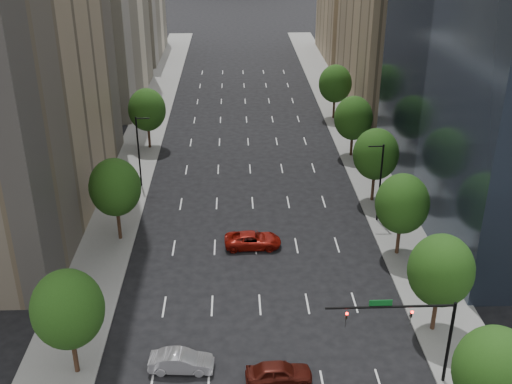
{
  "coord_description": "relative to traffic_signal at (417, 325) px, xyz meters",
  "views": [
    {
      "loc": [
        -2.0,
        -4.4,
        32.06
      ],
      "look_at": [
        -0.11,
        46.11,
        8.0
      ],
      "focal_mm": 43.36,
      "sensor_mm": 36.0,
      "label": 1
    }
  ],
  "objects": [
    {
      "name": "filler_right",
      "position": [
        14.47,
        103.0,
        2.83
      ],
      "size": [
        14.0,
        26.0,
        16.0
      ],
      "primitive_type": "cube",
      "color": "#8C7759",
      "rests_on": "ground"
    },
    {
      "name": "tree_right_0",
      "position": [
        3.47,
        -5.0,
        0.22
      ],
      "size": [
        5.2,
        5.2,
        8.39
      ],
      "color": "#382316",
      "rests_on": "ground"
    },
    {
      "name": "streetlight_ln",
      "position": [
        -23.96,
        35.0,
        -0.33
      ],
      "size": [
        1.7,
        0.2,
        9.0
      ],
      "color": "black",
      "rests_on": "ground"
    },
    {
      "name": "tree_left_1",
      "position": [
        -24.53,
        22.0,
        0.79
      ],
      "size": [
        5.2,
        5.2,
        8.97
      ],
      "color": "#382316",
      "rests_on": "ground"
    },
    {
      "name": "car_maroon",
      "position": [
        -9.55,
        0.45,
        -4.34
      ],
      "size": [
        4.97,
        2.22,
        1.66
      ],
      "primitive_type": "imported",
      "rotation": [
        0.0,
        0.0,
        1.62
      ],
      "color": "#44110B",
      "rests_on": "ground"
    },
    {
      "name": "streetlight_rn",
      "position": [
        2.91,
        25.0,
        -0.33
      ],
      "size": [
        1.7,
        0.2,
        9.0
      ],
      "color": "black",
      "rests_on": "ground"
    },
    {
      "name": "tree_left_2",
      "position": [
        -24.53,
        48.0,
        0.5
      ],
      "size": [
        5.2,
        5.2,
        8.68
      ],
      "color": "#382316",
      "rests_on": "ground"
    },
    {
      "name": "tree_right_2",
      "position": [
        3.47,
        18.0,
        0.43
      ],
      "size": [
        5.2,
        5.2,
        8.61
      ],
      "color": "#382316",
      "rests_on": "ground"
    },
    {
      "name": "sidewalk_left",
      "position": [
        -26.03,
        30.0,
        -5.1
      ],
      "size": [
        6.0,
        200.0,
        0.15
      ],
      "primitive_type": "cube",
      "color": "slate",
      "rests_on": "ground"
    },
    {
      "name": "parking_tan_right",
      "position": [
        14.47,
        70.0,
        9.83
      ],
      "size": [
        14.0,
        30.0,
        30.0
      ],
      "primitive_type": "cube",
      "color": "#8C7759",
      "rests_on": "ground"
    },
    {
      "name": "tree_right_1",
      "position": [
        3.47,
        6.0,
        0.58
      ],
      "size": [
        5.2,
        5.2,
        8.75
      ],
      "color": "#382316",
      "rests_on": "ground"
    },
    {
      "name": "tree_right_4",
      "position": [
        3.47,
        44.0,
        0.29
      ],
      "size": [
        5.2,
        5.2,
        8.46
      ],
      "color": "#382316",
      "rests_on": "ground"
    },
    {
      "name": "filler_left",
      "position": [
        -35.53,
        106.0,
        3.83
      ],
      "size": [
        14.0,
        26.0,
        18.0
      ],
      "primitive_type": "cube",
      "color": "beige",
      "rests_on": "ground"
    },
    {
      "name": "car_red_far",
      "position": [
        -10.82,
        19.95,
        -4.38
      ],
      "size": [
        5.77,
        2.72,
        1.59
      ],
      "primitive_type": "imported",
      "rotation": [
        0.0,
        0.0,
        1.58
      ],
      "color": "maroon",
      "rests_on": "ground"
    },
    {
      "name": "tree_left_0",
      "position": [
        -24.53,
        2.0,
        0.58
      ],
      "size": [
        5.2,
        5.2,
        8.75
      ],
      "color": "#382316",
      "rests_on": "ground"
    },
    {
      "name": "sidewalk_right",
      "position": [
        4.97,
        30.0,
        -5.1
      ],
      "size": [
        6.0,
        200.0,
        0.15
      ],
      "primitive_type": "cube",
      "color": "slate",
      "rests_on": "ground"
    },
    {
      "name": "traffic_signal",
      "position": [
        0.0,
        0.0,
        0.0
      ],
      "size": [
        9.12,
        0.4,
        7.38
      ],
      "color": "black",
      "rests_on": "ground"
    },
    {
      "name": "tree_right_5",
      "position": [
        3.47,
        60.0,
        0.58
      ],
      "size": [
        5.2,
        5.2,
        8.75
      ],
      "color": "#382316",
      "rests_on": "ground"
    },
    {
      "name": "tree_right_3",
      "position": [
        3.47,
        30.0,
        0.72
      ],
      "size": [
        5.2,
        5.2,
        8.89
      ],
      "color": "#382316",
      "rests_on": "ground"
    },
    {
      "name": "car_silver",
      "position": [
        -16.76,
        1.99,
        -4.38
      ],
      "size": [
        4.93,
        1.98,
        1.59
      ],
      "primitive_type": "imported",
      "rotation": [
        0.0,
        0.0,
        1.51
      ],
      "color": "#A6A5AB",
      "rests_on": "ground"
    }
  ]
}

